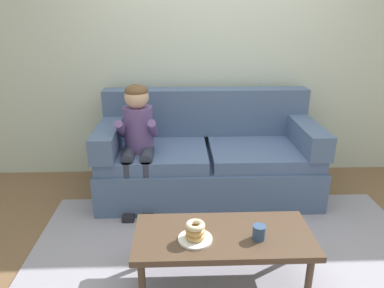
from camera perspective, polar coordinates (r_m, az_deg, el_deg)
The scene contains 12 objects.
ground at distance 2.91m, azimuth 5.39°, elevation -15.19°, with size 10.00×10.00×0.00m, color brown.
wall_back at distance 3.77m, azimuth 3.37°, elevation 16.00°, with size 8.00×0.10×2.80m, color beige.
area_rug at distance 2.71m, azimuth 6.09°, elevation -18.16°, with size 2.93×1.89×0.01m, color #9993A3.
couch at distance 3.48m, azimuth 2.47°, elevation -2.31°, with size 2.02×0.90×0.97m.
coffee_table at distance 2.35m, azimuth 4.97°, elevation -14.80°, with size 1.12×0.50×0.38m.
person_child at distance 3.18m, azimuth -8.58°, elevation 1.45°, with size 0.34×0.58×1.10m.
plate at distance 2.26m, azimuth 0.51°, elevation -14.82°, with size 0.21×0.21×0.01m, color white.
donut at distance 2.24m, azimuth 0.51°, elevation -14.30°, with size 0.12×0.12×0.04m, color tan.
donut_second at distance 2.22m, azimuth 0.51°, elevation -13.54°, with size 0.12×0.12×0.04m, color tan.
donut_third at distance 2.20m, azimuth 0.51°, elevation -12.76°, with size 0.12×0.12×0.04m, color beige.
mug at distance 2.29m, azimuth 10.59°, elevation -13.60°, with size 0.08×0.08×0.09m, color #334C72.
toy_controller at distance 3.10m, azimuth 14.88°, elevation -12.91°, with size 0.23×0.09×0.05m.
Camera 1 is at (-0.35, -2.34, 1.70)m, focal length 33.64 mm.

